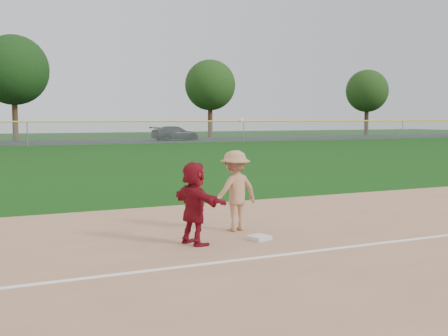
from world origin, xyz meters
name	(u,v)px	position (x,y,z in m)	size (l,w,h in m)	color
ground	(259,246)	(0.00, 0.00, 0.00)	(160.00, 160.00, 0.00)	#0F3C0B
foul_line	(282,255)	(0.00, -0.80, 0.03)	(60.00, 0.10, 0.01)	white
parking_asphalt	(21,143)	(0.00, 46.00, 0.01)	(120.00, 10.00, 0.01)	black
first_base	(259,238)	(0.22, 0.41, 0.06)	(0.35, 0.35, 0.08)	silver
base_runner	(194,203)	(-1.02, 0.57, 0.78)	(1.40, 0.45, 1.51)	maroon
car_right	(175,133)	(14.84, 45.30, 0.74)	(2.04, 5.01, 1.45)	black
first_base_play	(235,191)	(0.20, 1.39, 0.84)	(1.16, 1.11, 2.29)	#9A9A9C
outfield_fence	(27,122)	(0.00, 40.00, 1.96)	(110.00, 0.12, 110.00)	#999EA0
tree_2	(14,70)	(0.00, 51.50, 7.06)	(7.00, 7.00, 10.58)	#392715
tree_3	(210,85)	(22.00, 52.80, 6.16)	(6.00, 6.00, 9.19)	#3D2416
tree_4	(367,91)	(44.00, 51.20, 5.85)	(5.60, 5.60, 8.67)	#332112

